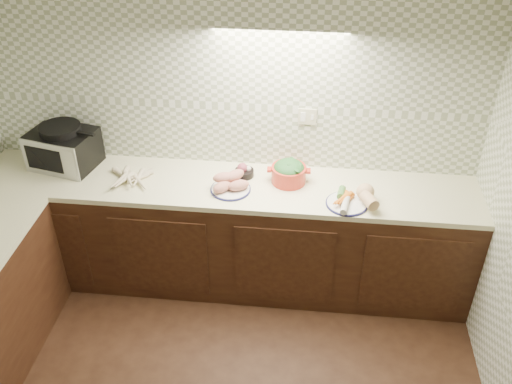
# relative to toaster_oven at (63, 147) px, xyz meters

# --- Properties ---
(room) EXTENTS (3.60, 3.60, 2.60)m
(room) POSITION_rel_toaster_oven_xyz_m (1.23, -1.63, 0.58)
(room) COLOR black
(room) RESTS_ON ground
(counter) EXTENTS (3.60, 3.60, 0.90)m
(counter) POSITION_rel_toaster_oven_xyz_m (0.55, -0.95, -0.60)
(counter) COLOR black
(counter) RESTS_ON ground
(toaster_oven) EXTENTS (0.52, 0.44, 0.33)m
(toaster_oven) POSITION_rel_toaster_oven_xyz_m (0.00, 0.00, 0.00)
(toaster_oven) COLOR black
(toaster_oven) RESTS_ON counter
(parsnip_pile) EXTENTS (0.33, 0.35, 0.07)m
(parsnip_pile) POSITION_rel_toaster_oven_xyz_m (0.59, -0.18, -0.12)
(parsnip_pile) COLOR beige
(parsnip_pile) RESTS_ON counter
(sweet_potato_plate) EXTENTS (0.29, 0.28, 0.13)m
(sweet_potato_plate) POSITION_rel_toaster_oven_xyz_m (1.27, -0.19, -0.10)
(sweet_potato_plate) COLOR #141445
(sweet_potato_plate) RESTS_ON counter
(onion_bowl) EXTENTS (0.14, 0.14, 0.10)m
(onion_bowl) POSITION_rel_toaster_oven_xyz_m (1.34, -0.01, -0.11)
(onion_bowl) COLOR black
(onion_bowl) RESTS_ON counter
(dutch_oven) EXTENTS (0.31, 0.26, 0.17)m
(dutch_oven) POSITION_rel_toaster_oven_xyz_m (1.67, -0.05, -0.07)
(dutch_oven) COLOR red
(dutch_oven) RESTS_ON counter
(veg_plate) EXTENTS (0.36, 0.35, 0.13)m
(veg_plate) POSITION_rel_toaster_oven_xyz_m (2.14, -0.26, -0.10)
(veg_plate) COLOR #141445
(veg_plate) RESTS_ON counter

